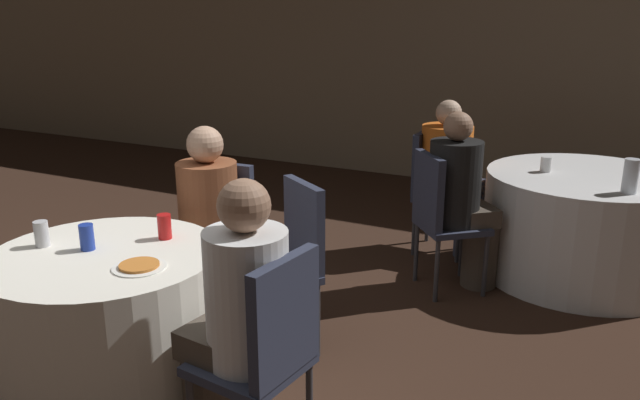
# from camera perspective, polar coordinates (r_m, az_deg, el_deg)

# --- Properties ---
(ground_plane) EXTENTS (16.00, 16.00, 0.00)m
(ground_plane) POSITION_cam_1_polar(r_m,az_deg,el_deg) (3.55, -19.50, -14.55)
(ground_plane) COLOR #382319
(wall_back) EXTENTS (16.00, 0.06, 2.80)m
(wall_back) POSITION_cam_1_polar(r_m,az_deg,el_deg) (7.05, 7.99, 13.39)
(wall_back) COLOR gray
(wall_back) RESTS_ON ground_plane
(table_near) EXTENTS (1.06, 1.06, 0.73)m
(table_near) POSITION_cam_1_polar(r_m,az_deg,el_deg) (3.17, -18.53, -10.80)
(table_near) COLOR white
(table_near) RESTS_ON ground_plane
(table_far) EXTENTS (1.35, 1.35, 0.73)m
(table_far) POSITION_cam_1_polar(r_m,az_deg,el_deg) (4.72, 22.91, -2.15)
(table_far) COLOR white
(table_far) RESTS_ON ground_plane
(chair_near_north) EXTENTS (0.42, 0.43, 0.93)m
(chair_near_north) POSITION_cam_1_polar(r_m,az_deg,el_deg) (3.78, -9.26, -2.46)
(chair_near_north) COLOR #2D3347
(chair_near_north) RESTS_ON ground_plane
(chair_near_east) EXTENTS (0.45, 0.44, 0.93)m
(chair_near_east) POSITION_cam_1_polar(r_m,az_deg,el_deg) (2.47, -4.79, -13.11)
(chair_near_east) COLOR #2D3347
(chair_near_east) RESTS_ON ground_plane
(chair_near_northeast) EXTENTS (0.56, 0.56, 0.93)m
(chair_near_northeast) POSITION_cam_1_polar(r_m,az_deg,el_deg) (3.35, -2.77, -4.78)
(chair_near_northeast) COLOR #2D3347
(chair_near_northeast) RESTS_ON ground_plane
(chair_far_west) EXTENTS (0.41, 0.40, 0.93)m
(chair_far_west) POSITION_cam_1_polar(r_m,az_deg,el_deg) (4.84, 10.25, 1.75)
(chair_far_west) COLOR #2D3347
(chair_far_west) RESTS_ON ground_plane
(chair_far_southwest) EXTENTS (0.56, 0.56, 0.93)m
(chair_far_southwest) POSITION_cam_1_polar(r_m,az_deg,el_deg) (4.11, 10.86, -0.94)
(chair_far_southwest) COLOR #2D3347
(chair_far_southwest) RESTS_ON ground_plane
(person_white_shirt) EXTENTS (0.50, 0.35, 1.21)m
(person_white_shirt) POSITION_cam_1_polar(r_m,az_deg,el_deg) (2.54, -7.79, -11.01)
(person_white_shirt) COLOR #4C4238
(person_white_shirt) RESTS_ON ground_plane
(person_floral_shirt) EXTENTS (0.35, 0.51, 1.18)m
(person_floral_shirt) POSITION_cam_1_polar(r_m,az_deg,el_deg) (3.63, -10.67, -2.50)
(person_floral_shirt) COLOR #4C4238
(person_floral_shirt) RESTS_ON ground_plane
(person_orange_shirt) EXTENTS (0.53, 0.38, 1.18)m
(person_orange_shirt) POSITION_cam_1_polar(r_m,az_deg,el_deg) (4.79, 12.06, 2.19)
(person_orange_shirt) COLOR #33384C
(person_orange_shirt) RESTS_ON ground_plane
(person_black_shirt) EXTENTS (0.48, 0.47, 1.20)m
(person_black_shirt) POSITION_cam_1_polar(r_m,az_deg,el_deg) (4.17, 12.93, -0.11)
(person_black_shirt) COLOR #4C4238
(person_black_shirt) RESTS_ON ground_plane
(pizza_plate_near) EXTENTS (0.23, 0.23, 0.02)m
(pizza_plate_near) POSITION_cam_1_polar(r_m,az_deg,el_deg) (2.80, -16.20, -5.81)
(pizza_plate_near) COLOR white
(pizza_plate_near) RESTS_ON table_near
(soda_can_silver) EXTENTS (0.07, 0.07, 0.12)m
(soda_can_silver) POSITION_cam_1_polar(r_m,az_deg,el_deg) (3.19, -24.11, -2.84)
(soda_can_silver) COLOR silver
(soda_can_silver) RESTS_ON table_near
(soda_can_blue) EXTENTS (0.07, 0.07, 0.12)m
(soda_can_blue) POSITION_cam_1_polar(r_m,az_deg,el_deg) (3.07, -20.54, -3.20)
(soda_can_blue) COLOR #1E38A5
(soda_can_blue) RESTS_ON table_near
(soda_can_red) EXTENTS (0.07, 0.07, 0.12)m
(soda_can_red) POSITION_cam_1_polar(r_m,az_deg,el_deg) (3.11, -14.03, -2.37)
(soda_can_red) COLOR red
(soda_can_red) RESTS_ON table_near
(bottle_far) EXTENTS (0.09, 0.09, 0.21)m
(bottle_far) POSITION_cam_1_polar(r_m,az_deg,el_deg) (4.21, 26.53, 1.96)
(bottle_far) COLOR silver
(bottle_far) RESTS_ON table_far
(cup_far) EXTENTS (0.07, 0.07, 0.11)m
(cup_far) POSITION_cam_1_polar(r_m,az_deg,el_deg) (4.58, 19.95, 3.09)
(cup_far) COLOR white
(cup_far) RESTS_ON table_far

